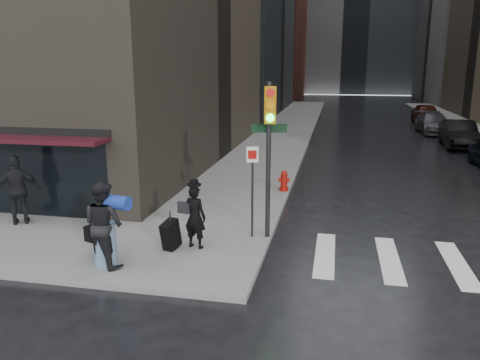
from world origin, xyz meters
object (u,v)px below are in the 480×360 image
object	(u,v)px
man_greycoat	(18,190)
man_overcoat	(190,219)
fire_hydrant	(284,182)
parked_car_4	(426,114)
man_jeans	(104,224)
parked_car_3	(433,123)
parked_car_2	(459,134)
traffic_light	(268,140)

from	to	relation	value
man_greycoat	man_overcoat	bearing A→B (deg)	138.86
fire_hydrant	parked_car_4	xyz separation A→B (m)	(9.21, 24.87, 0.32)
man_jeans	parked_car_3	bearing A→B (deg)	-94.21
man_overcoat	fire_hydrant	distance (m)	6.43
man_overcoat	man_jeans	world-z (taller)	man_jeans
man_overcoat	man_greycoat	xyz separation A→B (m)	(-5.53, 0.82, 0.27)
man_jeans	fire_hydrant	distance (m)	8.35
man_overcoat	man_greycoat	size ratio (longest dim) A/B	0.89
parked_car_2	parked_car_3	distance (m)	6.10
parked_car_4	parked_car_2	bearing A→B (deg)	-91.68
traffic_light	parked_car_3	distance (m)	25.43
fire_hydrant	man_greycoat	bearing A→B (deg)	-143.55
man_jeans	man_overcoat	bearing A→B (deg)	-118.28
traffic_light	man_greycoat	bearing A→B (deg)	168.93
man_overcoat	parked_car_2	world-z (taller)	man_overcoat
parked_car_4	man_greycoat	bearing A→B (deg)	-119.36
traffic_light	fire_hydrant	xyz separation A→B (m)	(-0.09, 5.06, -2.36)
fire_hydrant	parked_car_2	distance (m)	15.57
traffic_light	parked_car_2	size ratio (longest dim) A/B	0.87
parked_car_2	parked_car_3	bearing A→B (deg)	96.37
man_overcoat	parked_car_3	distance (m)	27.05
man_greycoat	parked_car_3	distance (m)	28.94
man_overcoat	parked_car_4	world-z (taller)	man_overcoat
parked_car_3	parked_car_4	distance (m)	6.11
man_jeans	parked_car_4	distance (m)	34.83
man_greycoat	fire_hydrant	bearing A→B (deg)	-176.29
man_greycoat	parked_car_2	world-z (taller)	man_greycoat
man_jeans	parked_car_2	size ratio (longest dim) A/B	0.43
man_overcoat	parked_car_2	bearing A→B (deg)	-106.09
fire_hydrant	parked_car_3	size ratio (longest dim) A/B	0.16
man_overcoat	traffic_light	size ratio (longest dim) A/B	0.44
parked_car_2	man_greycoat	bearing A→B (deg)	-128.82
parked_car_4	fire_hydrant	bearing A→B (deg)	-111.10
man_overcoat	parked_car_2	xyz separation A→B (m)	(10.75, 18.87, -0.13)
man_greycoat	parked_car_3	bearing A→B (deg)	-156.18
parked_car_4	man_overcoat	bearing A→B (deg)	-110.18
fire_hydrant	parked_car_4	size ratio (longest dim) A/B	0.16
traffic_light	parked_car_2	xyz separation A→B (m)	(8.93, 17.75, -2.07)
parked_car_3	man_overcoat	bearing A→B (deg)	-114.82
parked_car_3	parked_car_4	xyz separation A→B (m)	(0.53, 6.09, 0.09)
fire_hydrant	parked_car_2	world-z (taller)	parked_car_2
parked_car_2	fire_hydrant	bearing A→B (deg)	-122.18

